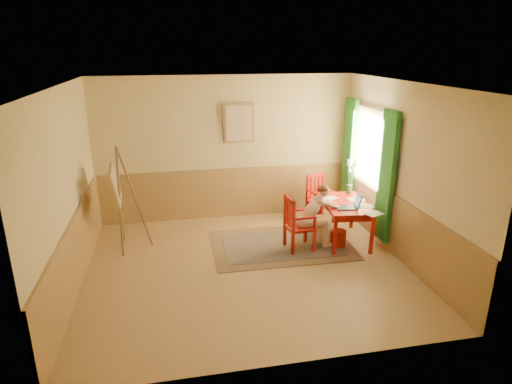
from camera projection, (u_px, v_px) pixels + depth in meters
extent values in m
cube|color=#A68254|center=(247.00, 268.00, 6.84)|extent=(5.00, 4.50, 0.02)
cube|color=white|center=(246.00, 84.00, 5.95)|extent=(5.00, 4.50, 0.02)
cube|color=#DFC388|center=(226.00, 149.00, 8.50)|extent=(5.00, 0.02, 2.80)
cube|color=#DFC388|center=(287.00, 248.00, 4.30)|extent=(5.00, 0.02, 2.80)
cube|color=#DFC388|center=(65.00, 193.00, 5.93)|extent=(0.02, 4.50, 2.80)
cube|color=#DFC388|center=(403.00, 173.00, 6.87)|extent=(0.02, 4.50, 2.80)
cube|color=#A67F4E|center=(227.00, 193.00, 8.76)|extent=(5.00, 0.04, 1.00)
cube|color=#A67F4E|center=(76.00, 252.00, 6.22)|extent=(0.04, 4.50, 1.00)
cube|color=#A67F4E|center=(396.00, 226.00, 7.15)|extent=(0.04, 4.50, 1.00)
cube|color=white|center=(371.00, 148.00, 7.84)|extent=(0.02, 1.00, 1.30)
cube|color=#A88555|center=(370.00, 149.00, 7.83)|extent=(0.03, 1.12, 1.42)
cube|color=#328529|center=(386.00, 177.00, 7.19)|extent=(0.08, 0.45, 2.20)
cube|color=#328529|center=(349.00, 155.00, 8.64)|extent=(0.08, 0.45, 2.20)
cube|color=#A88555|center=(239.00, 123.00, 8.34)|extent=(0.60, 0.04, 0.76)
cube|color=beige|center=(239.00, 123.00, 8.32)|extent=(0.50, 0.02, 0.66)
cube|color=#8C7251|center=(281.00, 245.00, 7.59)|extent=(2.43, 1.64, 0.01)
cube|color=black|center=(281.00, 245.00, 7.59)|extent=(2.02, 1.24, 0.01)
cube|color=red|center=(345.00, 204.00, 7.57)|extent=(0.84, 1.27, 0.04)
cube|color=red|center=(345.00, 207.00, 7.59)|extent=(0.73, 1.16, 0.10)
cube|color=red|center=(335.00, 236.00, 7.13)|extent=(0.06, 0.06, 0.68)
cube|color=red|center=(372.00, 235.00, 7.19)|extent=(0.06, 0.06, 0.68)
cube|color=red|center=(319.00, 212.00, 8.17)|extent=(0.06, 0.06, 0.68)
cube|color=red|center=(352.00, 211.00, 8.23)|extent=(0.06, 0.06, 0.68)
cube|color=red|center=(300.00, 227.00, 7.33)|extent=(0.48, 0.46, 0.04)
cube|color=red|center=(293.00, 245.00, 7.18)|extent=(0.05, 0.05, 0.38)
cube|color=red|center=(314.00, 242.00, 7.29)|extent=(0.05, 0.05, 0.38)
cube|color=red|center=(285.00, 236.00, 7.51)|extent=(0.05, 0.05, 0.38)
cube|color=red|center=(305.00, 233.00, 7.62)|extent=(0.05, 0.05, 0.38)
cube|color=red|center=(294.00, 217.00, 7.02)|extent=(0.05, 0.05, 0.52)
cube|color=red|center=(285.00, 209.00, 7.36)|extent=(0.05, 0.05, 0.52)
cube|color=red|center=(290.00, 199.00, 7.11)|extent=(0.09, 0.42, 0.06)
cube|color=red|center=(291.00, 215.00, 7.11)|extent=(0.03, 0.05, 0.43)
cube|color=red|center=(289.00, 213.00, 7.19)|extent=(0.03, 0.05, 0.43)
cube|color=red|center=(287.00, 211.00, 7.28)|extent=(0.03, 0.05, 0.43)
cube|color=red|center=(305.00, 218.00, 7.09)|extent=(0.39, 0.08, 0.03)
cube|color=red|center=(315.00, 223.00, 7.18)|extent=(0.04, 0.04, 0.21)
cube|color=red|center=(296.00, 211.00, 7.43)|extent=(0.39, 0.08, 0.03)
cube|color=red|center=(306.00, 215.00, 7.51)|extent=(0.04, 0.04, 0.21)
cube|color=red|center=(321.00, 202.00, 8.52)|extent=(0.52, 0.53, 0.04)
cube|color=red|center=(307.00, 211.00, 8.67)|extent=(0.06, 0.06, 0.38)
cube|color=red|center=(318.00, 217.00, 8.35)|extent=(0.06, 0.06, 0.38)
cube|color=red|center=(322.00, 208.00, 8.83)|extent=(0.06, 0.06, 0.38)
cube|color=red|center=(333.00, 214.00, 8.51)|extent=(0.06, 0.06, 0.38)
cube|color=red|center=(308.00, 188.00, 8.51)|extent=(0.06, 0.06, 0.51)
cube|color=red|center=(323.00, 185.00, 8.67)|extent=(0.06, 0.06, 0.51)
cube|color=red|center=(316.00, 175.00, 8.52)|extent=(0.41, 0.16, 0.06)
cube|color=red|center=(312.00, 188.00, 8.56)|extent=(0.05, 0.04, 0.42)
cube|color=red|center=(315.00, 187.00, 8.60)|extent=(0.05, 0.04, 0.42)
cube|color=red|center=(319.00, 186.00, 8.64)|extent=(0.05, 0.04, 0.42)
cube|color=red|center=(313.00, 193.00, 8.37)|extent=(0.15, 0.38, 0.03)
cube|color=red|center=(319.00, 201.00, 8.25)|extent=(0.05, 0.05, 0.20)
cube|color=red|center=(329.00, 190.00, 8.53)|extent=(0.15, 0.38, 0.03)
cube|color=red|center=(334.00, 198.00, 8.41)|extent=(0.05, 0.05, 0.20)
ellipsoid|color=beige|center=(304.00, 222.00, 7.33)|extent=(0.28, 0.34, 0.20)
cylinder|color=beige|center=(316.00, 223.00, 7.32)|extent=(0.40, 0.18, 0.14)
cylinder|color=beige|center=(312.00, 219.00, 7.46)|extent=(0.40, 0.18, 0.14)
cylinder|color=beige|center=(325.00, 234.00, 7.44)|extent=(0.11, 0.11, 0.44)
cylinder|color=beige|center=(321.00, 230.00, 7.59)|extent=(0.11, 0.11, 0.44)
cube|color=beige|center=(327.00, 245.00, 7.53)|extent=(0.19, 0.10, 0.06)
cube|color=beige|center=(323.00, 241.00, 7.67)|extent=(0.19, 0.10, 0.06)
ellipsoid|color=beige|center=(312.00, 210.00, 7.31)|extent=(0.45, 0.30, 0.46)
ellipsoid|color=beige|center=(319.00, 200.00, 7.29)|extent=(0.20, 0.28, 0.16)
sphere|color=beige|center=(324.00, 191.00, 7.27)|extent=(0.19, 0.19, 0.18)
ellipsoid|color=#5D2D15|center=(324.00, 189.00, 7.25)|extent=(0.18, 0.19, 0.13)
sphere|color=#5D2D15|center=(320.00, 190.00, 7.24)|extent=(0.10, 0.10, 0.09)
cylinder|color=beige|center=(327.00, 205.00, 7.22)|extent=(0.19, 0.08, 0.13)
cylinder|color=beige|center=(337.00, 207.00, 7.31)|extent=(0.26, 0.15, 0.15)
sphere|color=beige|center=(332.00, 206.00, 7.24)|extent=(0.09, 0.09, 0.08)
sphere|color=beige|center=(342.00, 208.00, 7.38)|extent=(0.07, 0.07, 0.06)
cylinder|color=beige|center=(320.00, 200.00, 7.45)|extent=(0.20, 0.12, 0.13)
cylinder|color=beige|center=(331.00, 203.00, 7.51)|extent=(0.26, 0.10, 0.15)
sphere|color=beige|center=(324.00, 201.00, 7.49)|extent=(0.09, 0.09, 0.08)
sphere|color=beige|center=(337.00, 205.00, 7.53)|extent=(0.07, 0.07, 0.06)
cube|color=#1E2338|center=(346.00, 207.00, 7.30)|extent=(0.36, 0.27, 0.02)
cube|color=#2D3342|center=(346.00, 207.00, 7.30)|extent=(0.31, 0.22, 0.00)
cube|color=#1E2338|center=(358.00, 200.00, 7.28)|extent=(0.09, 0.25, 0.23)
cube|color=#99BFF2|center=(357.00, 201.00, 7.28)|extent=(0.07, 0.20, 0.18)
cube|color=white|center=(374.00, 214.00, 7.05)|extent=(0.34, 0.29, 0.00)
cube|color=white|center=(356.00, 199.00, 7.72)|extent=(0.29, 0.20, 0.00)
cube|color=white|center=(330.00, 198.00, 7.77)|extent=(0.35, 0.31, 0.00)
cube|color=white|center=(365.00, 206.00, 7.38)|extent=(0.31, 0.24, 0.00)
cylinder|color=#3F724C|center=(349.00, 189.00, 8.00)|extent=(0.13, 0.13, 0.17)
cylinder|color=#3F7233|center=(349.00, 173.00, 7.97)|extent=(0.01, 0.15, 0.45)
sphere|color=#728CD8|center=(348.00, 161.00, 7.96)|extent=(0.09, 0.09, 0.07)
cylinder|color=#3F7233|center=(349.00, 174.00, 7.87)|extent=(0.10, 0.07, 0.47)
sphere|color=pink|center=(348.00, 162.00, 7.76)|extent=(0.06, 0.06, 0.05)
cylinder|color=#3F7233|center=(351.00, 177.00, 7.94)|extent=(0.04, 0.04, 0.34)
sphere|color=pink|center=(352.00, 167.00, 7.90)|extent=(0.07, 0.07, 0.05)
cylinder|color=#3F7233|center=(348.00, 176.00, 7.86)|extent=(0.12, 0.10, 0.43)
sphere|color=#728CD8|center=(347.00, 165.00, 7.74)|extent=(0.08, 0.08, 0.06)
cylinder|color=#3F7233|center=(353.00, 176.00, 7.95)|extent=(0.12, 0.05, 0.38)
sphere|color=pink|center=(356.00, 165.00, 7.91)|extent=(0.07, 0.07, 0.06)
cylinder|color=#3F7233|center=(351.00, 176.00, 7.93)|extent=(0.07, 0.03, 0.39)
sphere|color=pink|center=(353.00, 165.00, 7.89)|extent=(0.07, 0.07, 0.05)
cylinder|color=#3F7233|center=(352.00, 174.00, 7.95)|extent=(0.12, 0.07, 0.44)
sphere|color=#728CD8|center=(355.00, 162.00, 7.91)|extent=(0.07, 0.07, 0.05)
cylinder|color=#B61D0F|center=(338.00, 238.00, 7.54)|extent=(0.34, 0.34, 0.29)
cylinder|color=brown|center=(120.00, 202.00, 7.08)|extent=(0.07, 0.33, 1.79)
cylinder|color=brown|center=(120.00, 196.00, 7.35)|extent=(0.11, 0.33, 1.79)
cylinder|color=brown|center=(135.00, 198.00, 7.27)|extent=(0.47, 0.06, 1.79)
cylinder|color=brown|center=(119.00, 203.00, 7.23)|extent=(0.06, 0.50, 0.03)
cube|color=brown|center=(122.00, 203.00, 7.25)|extent=(0.09, 0.54, 0.03)
cube|color=#A88555|center=(115.00, 185.00, 7.13)|extent=(0.19, 0.80, 0.59)
cube|color=beige|center=(117.00, 185.00, 7.13)|extent=(0.14, 0.72, 0.51)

